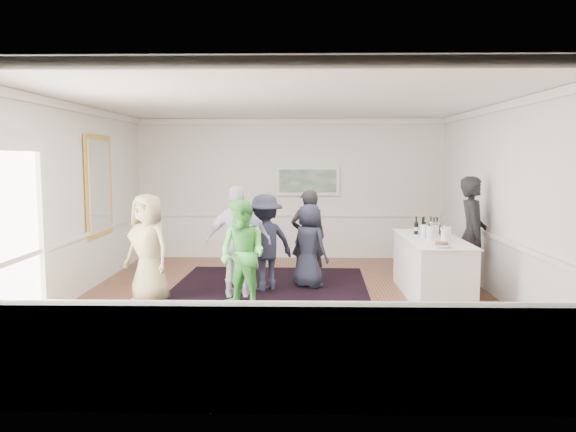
{
  "coord_description": "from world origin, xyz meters",
  "views": [
    {
      "loc": [
        0.21,
        -8.87,
        2.32
      ],
      "look_at": [
        0.03,
        0.2,
        1.37
      ],
      "focal_mm": 35.0,
      "sensor_mm": 36.0,
      "label": 1
    }
  ],
  "objects_px": {
    "guest_tan": "(148,249)",
    "guest_dark_b": "(308,237)",
    "guest_dark_a": "(265,243)",
    "serving_table": "(431,267)",
    "guest_green": "(243,254)",
    "bartender": "(472,234)",
    "nut_bowl": "(442,245)",
    "guest_navy": "(309,246)",
    "guest_lilac": "(238,242)",
    "ice_bucket": "(434,230)"
  },
  "relations": [
    {
      "from": "guest_green",
      "to": "guest_lilac",
      "type": "distance_m",
      "value": 0.72
    },
    {
      "from": "bartender",
      "to": "guest_tan",
      "type": "relative_size",
      "value": 1.14
    },
    {
      "from": "guest_dark_a",
      "to": "guest_navy",
      "type": "bearing_deg",
      "value": 163.75
    },
    {
      "from": "bartender",
      "to": "nut_bowl",
      "type": "distance_m",
      "value": 1.62
    },
    {
      "from": "serving_table",
      "to": "guest_dark_b",
      "type": "relative_size",
      "value": 1.4
    },
    {
      "from": "guest_navy",
      "to": "guest_dark_a",
      "type": "bearing_deg",
      "value": 57.51
    },
    {
      "from": "guest_navy",
      "to": "nut_bowl",
      "type": "xyz_separation_m",
      "value": [
        1.95,
        -1.56,
        0.27
      ]
    },
    {
      "from": "guest_dark_a",
      "to": "nut_bowl",
      "type": "height_order",
      "value": "guest_dark_a"
    },
    {
      "from": "guest_green",
      "to": "ice_bucket",
      "type": "bearing_deg",
      "value": 53.19
    },
    {
      "from": "ice_bucket",
      "to": "serving_table",
      "type": "bearing_deg",
      "value": -109.8
    },
    {
      "from": "guest_navy",
      "to": "serving_table",
      "type": "bearing_deg",
      "value": -155.22
    },
    {
      "from": "guest_dark_b",
      "to": "ice_bucket",
      "type": "xyz_separation_m",
      "value": [
        2.12,
        -0.66,
        0.23
      ]
    },
    {
      "from": "guest_dark_a",
      "to": "guest_dark_b",
      "type": "height_order",
      "value": "guest_dark_b"
    },
    {
      "from": "serving_table",
      "to": "guest_green",
      "type": "bearing_deg",
      "value": -164.89
    },
    {
      "from": "guest_green",
      "to": "nut_bowl",
      "type": "bearing_deg",
      "value": 32.2
    },
    {
      "from": "guest_tan",
      "to": "nut_bowl",
      "type": "bearing_deg",
      "value": 25.13
    },
    {
      "from": "guest_tan",
      "to": "ice_bucket",
      "type": "bearing_deg",
      "value": 39.68
    },
    {
      "from": "bartender",
      "to": "guest_green",
      "type": "distance_m",
      "value": 4.05
    },
    {
      "from": "bartender",
      "to": "guest_dark_a",
      "type": "relative_size",
      "value": 1.18
    },
    {
      "from": "guest_tan",
      "to": "guest_dark_b",
      "type": "distance_m",
      "value": 2.92
    },
    {
      "from": "serving_table",
      "to": "guest_dark_a",
      "type": "xyz_separation_m",
      "value": [
        -2.8,
        0.35,
        0.35
      ]
    },
    {
      "from": "guest_tan",
      "to": "guest_green",
      "type": "bearing_deg",
      "value": 20.07
    },
    {
      "from": "guest_dark_a",
      "to": "guest_navy",
      "type": "relative_size",
      "value": 1.12
    },
    {
      "from": "guest_dark_a",
      "to": "ice_bucket",
      "type": "relative_size",
      "value": 6.49
    },
    {
      "from": "guest_dark_b",
      "to": "guest_navy",
      "type": "relative_size",
      "value": 1.16
    },
    {
      "from": "serving_table",
      "to": "guest_tan",
      "type": "height_order",
      "value": "guest_tan"
    },
    {
      "from": "bartender",
      "to": "guest_dark_b",
      "type": "xyz_separation_m",
      "value": [
        -2.83,
        0.47,
        -0.13
      ]
    },
    {
      "from": "guest_dark_b",
      "to": "nut_bowl",
      "type": "height_order",
      "value": "guest_dark_b"
    },
    {
      "from": "bartender",
      "to": "guest_navy",
      "type": "distance_m",
      "value": 2.83
    },
    {
      "from": "guest_lilac",
      "to": "guest_dark_a",
      "type": "distance_m",
      "value": 0.65
    },
    {
      "from": "guest_tan",
      "to": "guest_navy",
      "type": "distance_m",
      "value": 2.81
    },
    {
      "from": "guest_green",
      "to": "bartender",
      "type": "bearing_deg",
      "value": 52.63
    },
    {
      "from": "guest_dark_a",
      "to": "ice_bucket",
      "type": "height_order",
      "value": "guest_dark_a"
    },
    {
      "from": "bartender",
      "to": "nut_bowl",
      "type": "relative_size",
      "value": 7.08
    },
    {
      "from": "serving_table",
      "to": "guest_tan",
      "type": "bearing_deg",
      "value": -173.24
    },
    {
      "from": "guest_tan",
      "to": "guest_navy",
      "type": "xyz_separation_m",
      "value": [
        2.57,
        1.13,
        -0.12
      ]
    },
    {
      "from": "serving_table",
      "to": "guest_tan",
      "type": "xyz_separation_m",
      "value": [
        -4.61,
        -0.55,
        0.38
      ]
    },
    {
      "from": "bartender",
      "to": "ice_bucket",
      "type": "bearing_deg",
      "value": 116.88
    },
    {
      "from": "guest_lilac",
      "to": "guest_navy",
      "type": "distance_m",
      "value": 1.4
    },
    {
      "from": "guest_green",
      "to": "nut_bowl",
      "type": "height_order",
      "value": "guest_green"
    },
    {
      "from": "guest_tan",
      "to": "guest_dark_a",
      "type": "distance_m",
      "value": 2.01
    },
    {
      "from": "guest_dark_a",
      "to": "serving_table",
      "type": "bearing_deg",
      "value": 139.87
    },
    {
      "from": "nut_bowl",
      "to": "guest_green",
      "type": "bearing_deg",
      "value": 177.18
    },
    {
      "from": "serving_table",
      "to": "nut_bowl",
      "type": "bearing_deg",
      "value": -95.16
    },
    {
      "from": "guest_tan",
      "to": "guest_dark_b",
      "type": "height_order",
      "value": "guest_tan"
    },
    {
      "from": "bartender",
      "to": "guest_dark_b",
      "type": "bearing_deg",
      "value": 92.49
    },
    {
      "from": "bartender",
      "to": "guest_lilac",
      "type": "distance_m",
      "value": 4.03
    },
    {
      "from": "guest_dark_b",
      "to": "ice_bucket",
      "type": "distance_m",
      "value": 2.23
    },
    {
      "from": "nut_bowl",
      "to": "ice_bucket",
      "type": "bearing_deg",
      "value": 82.21
    },
    {
      "from": "guest_tan",
      "to": "guest_dark_a",
      "type": "height_order",
      "value": "guest_tan"
    }
  ]
}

